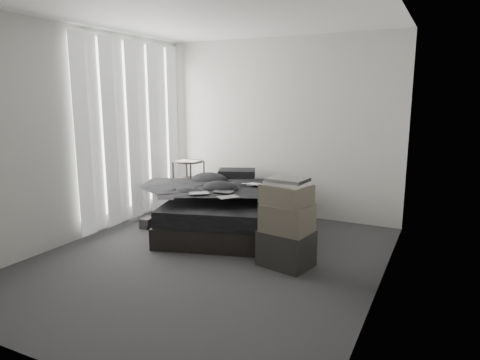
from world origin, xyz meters
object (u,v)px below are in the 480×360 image
at_px(bed, 226,221).
at_px(laptop, 252,180).
at_px(box_lower, 286,248).
at_px(side_stand, 189,188).

height_order(bed, laptop, laptop).
distance_m(bed, laptop, 0.66).
bearing_deg(box_lower, laptop, 131.49).
distance_m(bed, side_stand, 1.05).
relative_size(side_stand, box_lower, 1.55).
distance_m(bed, box_lower, 1.41).
relative_size(laptop, side_stand, 0.38).
bearing_deg(bed, side_stand, 135.48).
bearing_deg(laptop, side_stand, 166.13).
relative_size(bed, side_stand, 2.34).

